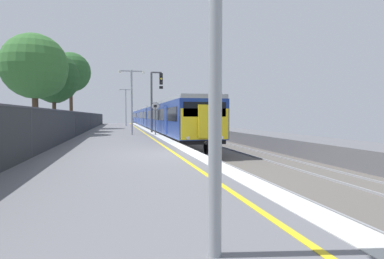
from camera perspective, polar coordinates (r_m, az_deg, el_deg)
ground at (r=13.32m, az=9.96°, el=-6.56°), size 17.40×110.00×1.21m
commuter_train_at_platform at (r=48.71m, az=-7.41°, el=2.18°), size 2.83×63.72×3.81m
signal_gantry at (r=28.72m, az=-6.65°, el=6.12°), size 1.10×0.24×5.34m
speed_limit_sign at (r=24.77m, az=-6.51°, el=2.74°), size 0.59×0.08×2.51m
platform_lamp_mid at (r=25.36m, az=-10.61°, el=5.84°), size 2.00×0.20×5.00m
platform_lamp_far at (r=47.44m, az=-11.62°, el=4.44°), size 2.00×0.20×5.32m
platform_back_fence at (r=12.50m, az=-26.62°, el=-0.26°), size 0.07×99.00×1.79m
background_tree_left at (r=31.75m, az=-23.24°, el=8.12°), size 4.49×4.49×7.15m
background_tree_centre at (r=39.07m, az=-20.91°, el=9.21°), size 4.40×4.40×8.57m
background_tree_right at (r=26.97m, az=-25.76°, el=9.68°), size 4.80×4.80×7.53m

